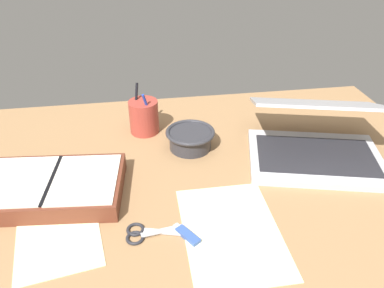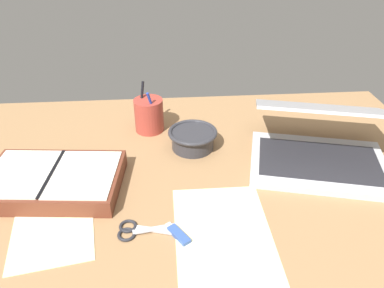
{
  "view_description": "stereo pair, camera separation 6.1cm",
  "coord_description": "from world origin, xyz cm",
  "px_view_note": "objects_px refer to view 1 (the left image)",
  "views": [
    {
      "loc": [
        -12.35,
        -72.9,
        60.61
      ],
      "look_at": [
        0.01,
        7.3,
        9.0
      ],
      "focal_mm": 35.0,
      "sensor_mm": 36.0,
      "label": 1
    },
    {
      "loc": [
        -6.31,
        -73.6,
        60.61
      ],
      "look_at": [
        0.01,
        7.3,
        9.0
      ],
      "focal_mm": 35.0,
      "sensor_mm": 36.0,
      "label": 2
    }
  ],
  "objects_px": {
    "laptop": "(316,139)",
    "planner": "(53,187)",
    "pen_cup": "(144,117)",
    "scissors": "(142,233)",
    "bowl": "(190,138)"
  },
  "relations": [
    {
      "from": "laptop",
      "to": "scissors",
      "type": "relative_size",
      "value": 3.42
    },
    {
      "from": "laptop",
      "to": "planner",
      "type": "relative_size",
      "value": 1.23
    },
    {
      "from": "bowl",
      "to": "scissors",
      "type": "relative_size",
      "value": 1.14
    },
    {
      "from": "laptop",
      "to": "planner",
      "type": "bearing_deg",
      "value": -160.41
    },
    {
      "from": "laptop",
      "to": "scissors",
      "type": "distance_m",
      "value": 0.54
    },
    {
      "from": "bowl",
      "to": "pen_cup",
      "type": "height_order",
      "value": "pen_cup"
    },
    {
      "from": "scissors",
      "to": "pen_cup",
      "type": "bearing_deg",
      "value": 89.65
    },
    {
      "from": "pen_cup",
      "to": "scissors",
      "type": "height_order",
      "value": "pen_cup"
    },
    {
      "from": "laptop",
      "to": "bowl",
      "type": "bearing_deg",
      "value": 178.83
    },
    {
      "from": "laptop",
      "to": "scissors",
      "type": "height_order",
      "value": "laptop"
    },
    {
      "from": "laptop",
      "to": "bowl",
      "type": "relative_size",
      "value": 3.01
    },
    {
      "from": "bowl",
      "to": "scissors",
      "type": "xyz_separation_m",
      "value": [
        -0.15,
        -0.32,
        -0.03
      ]
    },
    {
      "from": "planner",
      "to": "laptop",
      "type": "bearing_deg",
      "value": 10.72
    },
    {
      "from": "bowl",
      "to": "scissors",
      "type": "distance_m",
      "value": 0.35
    },
    {
      "from": "pen_cup",
      "to": "scissors",
      "type": "bearing_deg",
      "value": -93.65
    }
  ]
}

